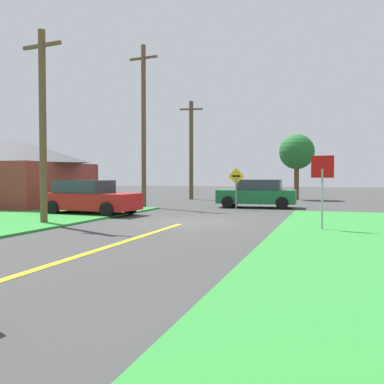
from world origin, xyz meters
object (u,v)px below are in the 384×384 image
(utility_pole_far, at_px, (191,149))
(parked_car_near_building, at_px, (90,198))
(oak_tree_left, at_px, (297,152))
(barn, at_px, (14,172))
(car_approaching_junction, at_px, (257,194))
(stop_sign, at_px, (322,178))
(utility_pole_mid, at_px, (144,124))
(direction_sign, at_px, (236,184))
(utility_pole_near, at_px, (43,124))

(utility_pole_far, bearing_deg, parked_car_near_building, -91.21)
(oak_tree_left, height_order, barn, oak_tree_left)
(car_approaching_junction, height_order, utility_pole_far, utility_pole_far)
(oak_tree_left, bearing_deg, stop_sign, -83.30)
(car_approaching_junction, xyz_separation_m, utility_pole_far, (-6.41, 7.39, 3.12))
(utility_pole_far, xyz_separation_m, oak_tree_left, (7.90, 2.03, -0.26))
(stop_sign, bearing_deg, barn, -11.40)
(utility_pole_mid, bearing_deg, stop_sign, -39.33)
(parked_car_near_building, height_order, direction_sign, direction_sign)
(car_approaching_junction, xyz_separation_m, direction_sign, (-0.89, -1.63, 0.60))
(stop_sign, relative_size, car_approaching_junction, 0.55)
(utility_pole_mid, bearing_deg, utility_pole_near, -89.58)
(car_approaching_junction, relative_size, utility_pole_near, 0.62)
(utility_pole_mid, distance_m, barn, 8.57)
(utility_pole_far, bearing_deg, utility_pole_near, -89.39)
(stop_sign, bearing_deg, utility_pole_near, 15.21)
(parked_car_near_building, height_order, utility_pole_far, utility_pole_far)
(direction_sign, distance_m, oak_tree_left, 11.53)
(utility_pole_mid, xyz_separation_m, utility_pole_far, (-0.13, 9.25, -0.89))
(parked_car_near_building, distance_m, direction_sign, 7.98)
(utility_pole_mid, relative_size, direction_sign, 4.12)
(stop_sign, bearing_deg, oak_tree_left, -73.85)
(stop_sign, relative_size, oak_tree_left, 0.49)
(utility_pole_mid, height_order, utility_pole_far, utility_pole_mid)
(parked_car_near_building, xyz_separation_m, utility_pole_far, (0.30, 14.44, 3.12))
(utility_pole_far, xyz_separation_m, barn, (-7.87, -10.62, -1.88))
(car_approaching_junction, height_order, direction_sign, direction_sign)
(car_approaching_junction, relative_size, barn, 0.58)
(oak_tree_left, bearing_deg, utility_pole_far, -165.60)
(car_approaching_junction, bearing_deg, barn, 10.30)
(direction_sign, bearing_deg, utility_pole_near, -119.33)
(parked_car_near_building, relative_size, oak_tree_left, 0.91)
(utility_pole_far, height_order, direction_sign, utility_pole_far)
(utility_pole_near, distance_m, direction_sign, 11.13)
(stop_sign, distance_m, oak_tree_left, 19.76)
(parked_car_near_building, distance_m, utility_pole_near, 5.06)
(utility_pole_near, height_order, barn, utility_pole_near)
(stop_sign, bearing_deg, utility_pole_far, -50.33)
(car_approaching_junction, xyz_separation_m, barn, (-14.28, -3.23, 1.23))
(utility_pole_far, bearing_deg, utility_pole_mid, -89.21)
(oak_tree_left, xyz_separation_m, barn, (-15.77, -12.65, -1.62))
(parked_car_near_building, relative_size, utility_pole_near, 0.63)
(utility_pole_near, distance_m, utility_pole_mid, 9.31)
(stop_sign, height_order, barn, barn)
(utility_pole_mid, distance_m, direction_sign, 6.39)
(parked_car_near_building, bearing_deg, barn, 158.95)
(stop_sign, height_order, parked_car_near_building, stop_sign)
(utility_pole_near, xyz_separation_m, utility_pole_mid, (-0.07, 9.25, 1.05))
(stop_sign, distance_m, barn, 19.33)
(car_approaching_junction, relative_size, direction_sign, 1.99)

